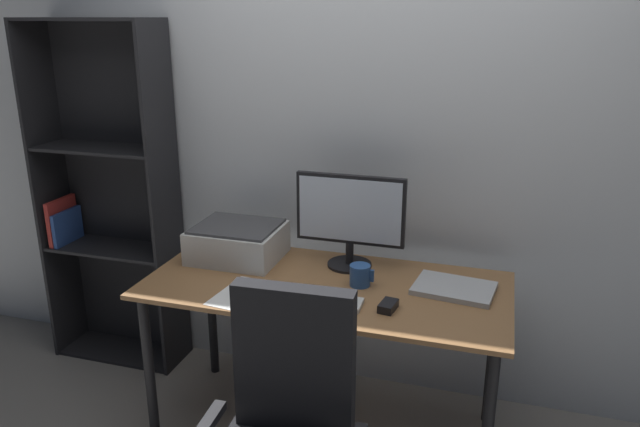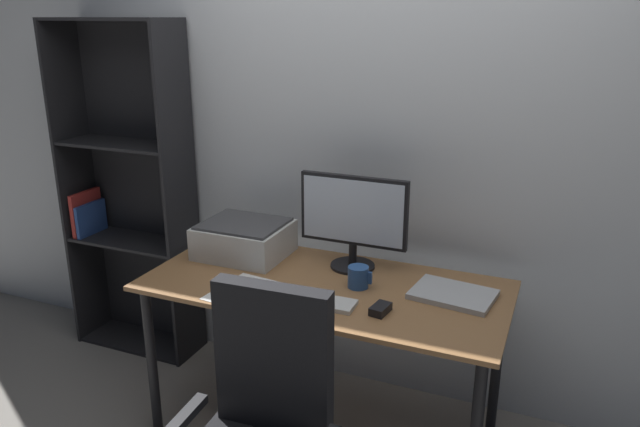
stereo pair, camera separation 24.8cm
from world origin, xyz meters
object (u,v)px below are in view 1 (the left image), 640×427
monitor (350,215)px  keyboard (326,301)px  laptop (454,288)px  mouse (388,306)px  bookshelf (110,198)px  printer (238,242)px  coffee_mug (360,275)px  desk (326,302)px

monitor → keyboard: 0.46m
laptop → keyboard: bearing=-143.6°
monitor → laptop: monitor is taller
mouse → bookshelf: bearing=170.7°
printer → bookshelf: 0.85m
bookshelf → printer: bearing=-13.9°
coffee_mug → laptop: bearing=9.1°
coffee_mug → printer: (-0.62, 0.13, 0.03)m
desk → bookshelf: size_ratio=0.85×
monitor → bookshelf: bearing=173.8°
mouse → bookshelf: 1.68m
mouse → laptop: (0.23, 0.25, -0.01)m
desk → bookshelf: (-1.30, 0.36, 0.24)m
coffee_mug → laptop: coffee_mug is taller
coffee_mug → printer: size_ratio=0.26×
desk → coffee_mug: bearing=9.7°
mouse → bookshelf: bookshelf is taller
desk → laptop: (0.53, 0.09, 0.10)m
coffee_mug → monitor: bearing=116.6°
keyboard → mouse: bearing=2.8°
monitor → mouse: size_ratio=5.10×
monitor → printer: size_ratio=1.22×
mouse → printer: (-0.77, 0.32, 0.06)m
keyboard → bookshelf: size_ratio=0.16×
desk → laptop: size_ratio=4.79×
keyboard → coffee_mug: 0.23m
monitor → mouse: monitor is taller
monitor → laptop: bearing=-15.0°
monitor → coffee_mug: (0.09, -0.19, -0.20)m
desk → keyboard: 0.21m
desk → printer: size_ratio=3.83×
monitor → coffee_mug: 0.29m
desk → mouse: 0.35m
keyboard → mouse: mouse is taller
mouse → laptop: mouse is taller
laptop → bookshelf: bookshelf is taller
mouse → coffee_mug: size_ratio=0.93×
desk → laptop: laptop is taller
keyboard → bookshelf: (-1.35, 0.54, 0.15)m
coffee_mug → laptop: (0.38, 0.06, -0.03)m
printer → keyboard: bearing=-32.5°
mouse → laptop: bearing=56.2°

